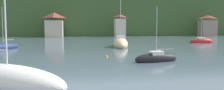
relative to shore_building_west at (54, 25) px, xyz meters
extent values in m
cube|color=#38562D|center=(11.92, 36.44, 4.56)|extent=(352.00, 62.78, 17.77)
ellipsoid|color=#264223|center=(-16.22, 52.13, 1.89)|extent=(246.40, 43.95, 34.59)
cube|color=#BCB29E|center=(0.00, 0.00, -1.36)|extent=(6.00, 5.91, 5.94)
pyramid|color=brown|center=(0.00, 0.00, 3.54)|extent=(6.30, 6.21, 2.07)
cube|color=beige|center=(23.84, -1.15, -1.00)|extent=(3.77, 3.62, 6.66)
pyramid|color=brown|center=(23.84, -1.15, 3.51)|extent=(3.96, 3.80, 1.27)
cube|color=gray|center=(59.60, -0.93, -1.15)|extent=(6.24, 4.05, 6.37)
pyramid|color=brown|center=(59.60, -0.93, 3.35)|extent=(6.55, 4.25, 1.42)
ellipsoid|color=#CCBC8E|center=(15.60, -42.05, -3.82)|extent=(3.89, 8.51, 2.27)
cylinder|color=#B7B7BC|center=(15.60, -42.05, 1.24)|extent=(0.10, 0.10, 8.86)
cylinder|color=#ADADB2|center=(15.34, -43.69, -2.13)|extent=(0.61, 3.29, 0.09)
cube|color=silver|center=(15.60, -42.05, -2.77)|extent=(1.75, 2.09, 0.84)
ellipsoid|color=black|center=(15.74, -59.48, -4.03)|extent=(4.93, 2.06, 1.31)
cylinder|color=#B7B7BC|center=(15.74, -59.48, -1.18)|extent=(0.06, 0.06, 4.99)
cylinder|color=#ADADB2|center=(16.77, -59.31, -3.08)|extent=(2.07, 0.39, 0.05)
cube|color=silver|center=(15.74, -59.48, -3.46)|extent=(1.43, 1.17, 0.43)
ellipsoid|color=navy|center=(-4.06, -42.95, -4.01)|extent=(4.85, 5.67, 1.42)
cylinder|color=#B7B7BC|center=(-4.06, -42.95, -0.56)|extent=(0.07, 0.07, 6.11)
cylinder|color=#ADADB2|center=(-3.49, -42.16, -2.88)|extent=(1.21, 1.63, 0.06)
ellipsoid|color=red|center=(36.21, -34.51, -4.00)|extent=(5.52, 1.93, 1.45)
cylinder|color=#B7B7BC|center=(36.21, -34.51, -1.10)|extent=(0.07, 0.07, 5.00)
cylinder|color=#ADADB2|center=(35.16, -34.47, -3.00)|extent=(2.11, 0.14, 0.06)
cube|color=silver|center=(36.21, -34.51, -3.37)|extent=(1.73, 1.22, 0.46)
ellipsoid|color=white|center=(3.58, -67.06, -3.91)|extent=(8.34, 6.72, 1.84)
sphere|color=orange|center=(11.22, -55.00, -4.33)|extent=(0.36, 0.36, 0.36)
camera|label=1|loc=(7.61, -80.57, -0.80)|focal=34.85mm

